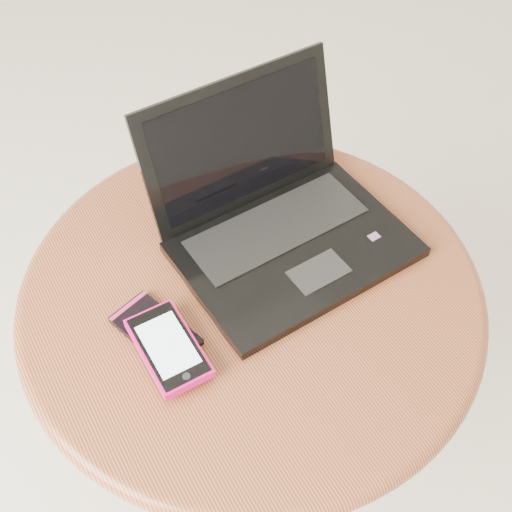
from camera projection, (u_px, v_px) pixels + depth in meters
table at (252, 328)px, 0.99m from camera, size 0.66×0.66×0.53m
laptop at (279, 218)px, 0.94m from camera, size 0.34×0.30×0.21m
phone_black at (156, 331)px, 0.85m from camera, size 0.10×0.13×0.01m
phone_pink at (168, 347)px, 0.82m from camera, size 0.07×0.13×0.02m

